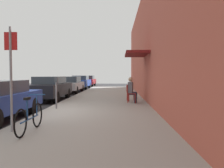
% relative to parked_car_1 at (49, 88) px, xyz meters
% --- Properties ---
extents(ground_plane, '(60.00, 60.00, 0.00)m').
position_rel_parked_car_1_xyz_m(ground_plane, '(1.10, -4.89, -0.75)').
color(ground_plane, '#2D2D30').
extents(sidewalk_slab, '(4.50, 32.00, 0.12)m').
position_rel_parked_car_1_xyz_m(sidewalk_slab, '(3.35, -2.89, -0.69)').
color(sidewalk_slab, '#9E9B93').
rests_on(sidewalk_slab, ground_plane).
extents(building_facade, '(1.40, 32.00, 6.50)m').
position_rel_parked_car_1_xyz_m(building_facade, '(5.75, -2.88, 2.50)').
color(building_facade, '#BC5442').
rests_on(building_facade, ground_plane).
extents(parked_car_1, '(1.80, 4.40, 1.43)m').
position_rel_parked_car_1_xyz_m(parked_car_1, '(0.00, 0.00, 0.00)').
color(parked_car_1, black).
rests_on(parked_car_1, ground_plane).
extents(parked_car_2, '(1.80, 4.40, 1.38)m').
position_rel_parked_car_1_xyz_m(parked_car_2, '(-0.00, 5.68, -0.03)').
color(parked_car_2, '#B7B7BC').
rests_on(parked_car_2, ground_plane).
extents(parked_car_3, '(1.80, 4.40, 1.44)m').
position_rel_parked_car_1_xyz_m(parked_car_3, '(0.00, 10.91, -0.00)').
color(parked_car_3, navy).
rests_on(parked_car_3, ground_plane).
extents(parked_car_4, '(1.80, 4.40, 1.42)m').
position_rel_parked_car_1_xyz_m(parked_car_4, '(0.00, 16.64, -0.01)').
color(parked_car_4, maroon).
rests_on(parked_car_4, ground_plane).
extents(parking_meter, '(0.12, 0.10, 1.32)m').
position_rel_parked_car_1_xyz_m(parking_meter, '(1.55, -4.04, 0.14)').
color(parking_meter, slate).
rests_on(parking_meter, sidewalk_slab).
extents(street_sign, '(0.32, 0.06, 2.60)m').
position_rel_parked_car_1_xyz_m(street_sign, '(1.50, -7.85, 0.89)').
color(street_sign, gray).
rests_on(street_sign, sidewalk_slab).
extents(bicycle_0, '(0.46, 1.71, 0.90)m').
position_rel_parked_car_1_xyz_m(bicycle_0, '(1.96, -7.86, -0.27)').
color(bicycle_0, black).
rests_on(bicycle_0, sidewalk_slab).
extents(cafe_chair_0, '(0.52, 0.52, 0.87)m').
position_rel_parked_car_1_xyz_m(cafe_chair_0, '(4.76, -1.93, -0.12)').
color(cafe_chair_0, maroon).
rests_on(cafe_chair_0, sidewalk_slab).
extents(seated_patron_0, '(0.48, 0.43, 1.29)m').
position_rel_parked_car_1_xyz_m(seated_patron_0, '(4.81, -1.95, 0.07)').
color(seated_patron_0, '#232838').
rests_on(seated_patron_0, sidewalk_slab).
extents(cafe_chair_1, '(0.50, 0.50, 0.87)m').
position_rel_parked_car_1_xyz_m(cafe_chair_1, '(4.75, -1.00, -0.12)').
color(cafe_chair_1, maroon).
rests_on(cafe_chair_1, sidewalk_slab).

